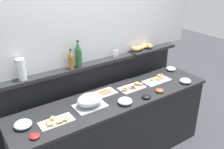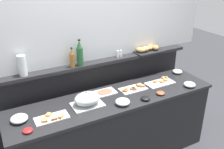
{
  "view_description": "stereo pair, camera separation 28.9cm",
  "coord_description": "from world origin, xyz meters",
  "px_view_note": "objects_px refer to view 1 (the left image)",
  "views": [
    {
      "loc": [
        -1.48,
        -2.07,
        2.36
      ],
      "look_at": [
        0.02,
        0.1,
        1.16
      ],
      "focal_mm": 40.43,
      "sensor_mm": 36.0,
      "label": 1
    },
    {
      "loc": [
        -1.23,
        -2.22,
        2.36
      ],
      "look_at": [
        0.02,
        0.1,
        1.16
      ],
      "focal_mm": 40.43,
      "sensor_mm": 36.0,
      "label": 2
    }
  ],
  "objects_px": {
    "sandwich_platter_front": "(157,80)",
    "water_carafe": "(21,69)",
    "sandwich_platter_side": "(132,88)",
    "salt_shaker": "(114,54)",
    "condiment_bowl_dark": "(35,136)",
    "condiment_bowl_teal": "(146,96)",
    "glass_bowl_medium": "(125,101)",
    "serving_cloche": "(90,101)",
    "sandwich_platter_rear": "(56,122)",
    "wine_bottle_green": "(78,55)",
    "cold_cuts_platter": "(105,92)",
    "condiment_bowl_cream": "(160,90)",
    "glass_bowl_extra": "(171,69)",
    "bread_basket": "(143,48)",
    "glass_bowl_large": "(23,125)",
    "pepper_shaker": "(117,53)",
    "glass_bowl_small": "(185,81)",
    "vinegar_bottle_amber": "(71,60)"
  },
  "relations": [
    {
      "from": "sandwich_platter_front",
      "to": "water_carafe",
      "type": "height_order",
      "value": "water_carafe"
    },
    {
      "from": "sandwich_platter_side",
      "to": "salt_shaker",
      "type": "relative_size",
      "value": 3.81
    },
    {
      "from": "sandwich_platter_front",
      "to": "condiment_bowl_dark",
      "type": "xyz_separation_m",
      "value": [
        -1.72,
        -0.23,
        0.01
      ]
    },
    {
      "from": "sandwich_platter_front",
      "to": "condiment_bowl_teal",
      "type": "distance_m",
      "value": 0.5
    },
    {
      "from": "glass_bowl_medium",
      "to": "serving_cloche",
      "type": "bearing_deg",
      "value": 154.04
    },
    {
      "from": "sandwich_platter_rear",
      "to": "condiment_bowl_teal",
      "type": "distance_m",
      "value": 1.05
    },
    {
      "from": "condiment_bowl_teal",
      "to": "wine_bottle_green",
      "type": "xyz_separation_m",
      "value": [
        -0.53,
        0.6,
        0.43
      ]
    },
    {
      "from": "cold_cuts_platter",
      "to": "sandwich_platter_front",
      "type": "bearing_deg",
      "value": -7.65
    },
    {
      "from": "condiment_bowl_cream",
      "to": "wine_bottle_green",
      "type": "distance_m",
      "value": 1.05
    },
    {
      "from": "sandwich_platter_front",
      "to": "sandwich_platter_rear",
      "type": "height_order",
      "value": "same"
    },
    {
      "from": "sandwich_platter_rear",
      "to": "condiment_bowl_cream",
      "type": "distance_m",
      "value": 1.28
    },
    {
      "from": "condiment_bowl_dark",
      "to": "serving_cloche",
      "type": "bearing_deg",
      "value": 14.69
    },
    {
      "from": "glass_bowl_extra",
      "to": "water_carafe",
      "type": "relative_size",
      "value": 0.58
    },
    {
      "from": "sandwich_platter_front",
      "to": "condiment_bowl_dark",
      "type": "relative_size",
      "value": 3.91
    },
    {
      "from": "condiment_bowl_dark",
      "to": "bread_basket",
      "type": "relative_size",
      "value": 0.24
    },
    {
      "from": "salt_shaker",
      "to": "water_carafe",
      "type": "height_order",
      "value": "water_carafe"
    },
    {
      "from": "sandwich_platter_rear",
      "to": "condiment_bowl_teal",
      "type": "bearing_deg",
      "value": -7.36
    },
    {
      "from": "glass_bowl_large",
      "to": "pepper_shaker",
      "type": "bearing_deg",
      "value": 15.65
    },
    {
      "from": "cold_cuts_platter",
      "to": "glass_bowl_small",
      "type": "height_order",
      "value": "glass_bowl_small"
    },
    {
      "from": "cold_cuts_platter",
      "to": "serving_cloche",
      "type": "bearing_deg",
      "value": -151.63
    },
    {
      "from": "pepper_shaker",
      "to": "bread_basket",
      "type": "xyz_separation_m",
      "value": [
        0.43,
        -0.0,
        -0.01
      ]
    },
    {
      "from": "glass_bowl_large",
      "to": "bread_basket",
      "type": "height_order",
      "value": "bread_basket"
    },
    {
      "from": "vinegar_bottle_amber",
      "to": "bread_basket",
      "type": "relative_size",
      "value": 0.59
    },
    {
      "from": "sandwich_platter_rear",
      "to": "glass_bowl_large",
      "type": "distance_m",
      "value": 0.31
    },
    {
      "from": "glass_bowl_large",
      "to": "sandwich_platter_front",
      "type": "bearing_deg",
      "value": 0.73
    },
    {
      "from": "glass_bowl_extra",
      "to": "water_carafe",
      "type": "height_order",
      "value": "water_carafe"
    },
    {
      "from": "glass_bowl_medium",
      "to": "bread_basket",
      "type": "bearing_deg",
      "value": 37.96
    },
    {
      "from": "wine_bottle_green",
      "to": "cold_cuts_platter",
      "type": "bearing_deg",
      "value": -49.27
    },
    {
      "from": "sandwich_platter_side",
      "to": "cold_cuts_platter",
      "type": "distance_m",
      "value": 0.36
    },
    {
      "from": "glass_bowl_extra",
      "to": "condiment_bowl_cream",
      "type": "relative_size",
      "value": 1.31
    },
    {
      "from": "glass_bowl_large",
      "to": "glass_bowl_extra",
      "type": "height_order",
      "value": "glass_bowl_large"
    },
    {
      "from": "bread_basket",
      "to": "sandwich_platter_rear",
      "type": "bearing_deg",
      "value": -162.25
    },
    {
      "from": "sandwich_platter_front",
      "to": "glass_bowl_large",
      "type": "distance_m",
      "value": 1.76
    },
    {
      "from": "glass_bowl_large",
      "to": "serving_cloche",
      "type": "bearing_deg",
      "value": -2.77
    },
    {
      "from": "vinegar_bottle_amber",
      "to": "glass_bowl_extra",
      "type": "bearing_deg",
      "value": -7.9
    },
    {
      "from": "condiment_bowl_dark",
      "to": "pepper_shaker",
      "type": "xyz_separation_m",
      "value": [
        1.33,
        0.59,
        0.34
      ]
    },
    {
      "from": "sandwich_platter_rear",
      "to": "glass_bowl_large",
      "type": "bearing_deg",
      "value": 159.99
    },
    {
      "from": "vinegar_bottle_amber",
      "to": "wine_bottle_green",
      "type": "height_order",
      "value": "wine_bottle_green"
    },
    {
      "from": "sandwich_platter_rear",
      "to": "glass_bowl_large",
      "type": "relative_size",
      "value": 2.0
    },
    {
      "from": "glass_bowl_medium",
      "to": "bread_basket",
      "type": "xyz_separation_m",
      "value": [
        0.75,
        0.58,
        0.32
      ]
    },
    {
      "from": "glass_bowl_small",
      "to": "bread_basket",
      "type": "relative_size",
      "value": 0.36
    },
    {
      "from": "salt_shaker",
      "to": "glass_bowl_small",
      "type": "bearing_deg",
      "value": -41.73
    },
    {
      "from": "sandwich_platter_front",
      "to": "wine_bottle_green",
      "type": "distance_m",
      "value": 1.11
    },
    {
      "from": "condiment_bowl_teal",
      "to": "bread_basket",
      "type": "height_order",
      "value": "bread_basket"
    },
    {
      "from": "cold_cuts_platter",
      "to": "condiment_bowl_cream",
      "type": "bearing_deg",
      "value": -31.46
    },
    {
      "from": "glass_bowl_medium",
      "to": "vinegar_bottle_amber",
      "type": "distance_m",
      "value": 0.76
    },
    {
      "from": "condiment_bowl_cream",
      "to": "condiment_bowl_dark",
      "type": "xyz_separation_m",
      "value": [
        -1.53,
        0.01,
        -0.0
      ]
    },
    {
      "from": "bread_basket",
      "to": "condiment_bowl_cream",
      "type": "bearing_deg",
      "value": -111.47
    },
    {
      "from": "sandwich_platter_side",
      "to": "salt_shaker",
      "type": "xyz_separation_m",
      "value": [
        -0.02,
        0.35,
        0.34
      ]
    },
    {
      "from": "serving_cloche",
      "to": "glass_bowl_medium",
      "type": "xyz_separation_m",
      "value": [
        0.35,
        -0.17,
        -0.04
      ]
    }
  ]
}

